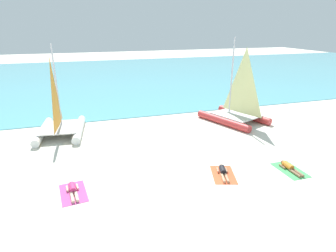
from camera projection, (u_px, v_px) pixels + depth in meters
The scene contains 10 objects.
ground_plane at pixel (149, 119), 22.71m from camera, with size 120.00×120.00×0.00m, color silver.
ocean_water at pixel (115, 76), 41.24m from camera, with size 120.00×40.00×0.05m, color #5BB2C1.
sailboat_red at pixel (236, 110), 21.84m from camera, with size 4.65×5.62×6.29m.
sailboat_white at pixel (60, 122), 19.27m from camera, with size 3.39×4.87×5.98m.
towel_left at pixel (73, 193), 12.76m from camera, with size 1.10×1.90×0.01m, color #D84C99.
sunbather_left at pixel (73, 190), 12.78m from camera, with size 0.59×1.57×0.30m.
towel_middle at pixel (223, 175), 14.32m from camera, with size 1.10×1.90×0.01m, color #EA5933.
sunbather_middle at pixel (223, 172), 14.34m from camera, with size 0.83×1.54×0.30m.
towel_right at pixel (290, 170), 14.76m from camera, with size 1.10×1.90×0.01m, color #4CB266.
sunbather_right at pixel (290, 167), 14.78m from camera, with size 0.54×1.56×0.30m.
Camera 1 is at (-4.94, -11.05, 7.15)m, focal length 30.41 mm.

